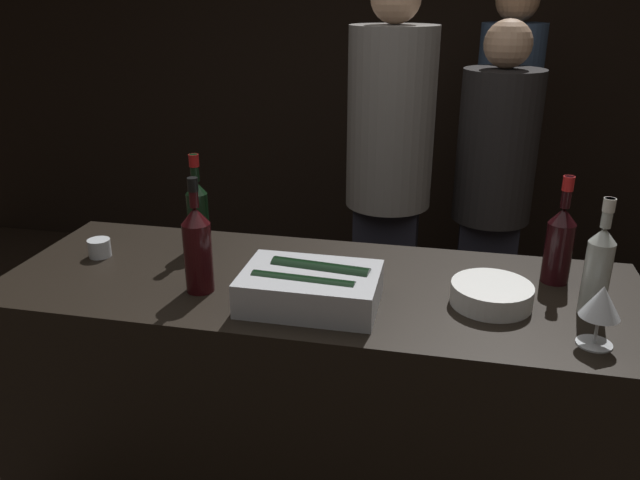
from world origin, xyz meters
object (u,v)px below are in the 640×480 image
at_px(bowl_white, 491,294).
at_px(white_wine_bottle, 598,267).
at_px(ice_bin_with_bottles, 311,287).
at_px(red_wine_bottle_burgundy, 198,212).
at_px(red_wine_bottle_tall, 560,241).
at_px(person_in_hoodie, 389,168).
at_px(wine_glass, 601,303).
at_px(person_blond_tee, 493,184).
at_px(candle_votive, 99,248).
at_px(red_wine_bottle_black_foil, 198,247).
at_px(person_grey_polo, 502,141).

relative_size(bowl_white, white_wine_bottle, 0.69).
distance_m(ice_bin_with_bottles, red_wine_bottle_burgundy, 0.55).
relative_size(red_wine_bottle_tall, person_in_hoodie, 0.17).
bearing_deg(ice_bin_with_bottles, wine_glass, -4.93).
distance_m(red_wine_bottle_tall, person_in_hoodie, 1.12).
bearing_deg(person_blond_tee, white_wine_bottle, 90.05).
distance_m(candle_votive, person_in_hoodie, 1.33).
bearing_deg(wine_glass, white_wine_bottle, 83.20).
distance_m(ice_bin_with_bottles, person_in_hoodie, 1.24).
relative_size(red_wine_bottle_burgundy, red_wine_bottle_tall, 1.00).
relative_size(ice_bin_with_bottles, person_in_hoodie, 0.20).
bearing_deg(red_wine_bottle_burgundy, wine_glass, -17.50).
relative_size(ice_bin_with_bottles, person_blond_tee, 0.22).
xyz_separation_m(red_wine_bottle_tall, red_wine_bottle_black_foil, (-1.00, -0.28, 0.01)).
bearing_deg(person_blond_tee, wine_glass, 88.42).
xyz_separation_m(candle_votive, white_wine_bottle, (1.48, -0.08, 0.10)).
bearing_deg(person_in_hoodie, red_wine_bottle_black_foil, 5.85).
xyz_separation_m(bowl_white, red_wine_bottle_black_foil, (-0.81, -0.08, 0.10)).
xyz_separation_m(red_wine_bottle_black_foil, person_in_hoodie, (0.40, 1.22, -0.07)).
bearing_deg(ice_bin_with_bottles, red_wine_bottle_black_foil, 176.97).
distance_m(white_wine_bottle, person_grey_polo, 1.77).
distance_m(candle_votive, person_grey_polo, 2.16).
bearing_deg(white_wine_bottle, ice_bin_with_bottles, -171.76).
bearing_deg(red_wine_bottle_tall, white_wine_bottle, -69.69).
bearing_deg(person_grey_polo, wine_glass, 14.79).
distance_m(red_wine_bottle_burgundy, person_blond_tee, 1.53).
bearing_deg(bowl_white, person_grey_polo, 86.10).
xyz_separation_m(red_wine_bottle_burgundy, white_wine_bottle, (1.18, -0.20, 0.00)).
xyz_separation_m(ice_bin_with_bottles, bowl_white, (0.48, 0.10, -0.02)).
xyz_separation_m(red_wine_bottle_black_foil, person_grey_polo, (0.93, 1.86, -0.06)).
relative_size(red_wine_bottle_burgundy, red_wine_bottle_black_foil, 0.97).
height_order(candle_votive, person_in_hoodie, person_in_hoodie).
xyz_separation_m(candle_votive, red_wine_bottle_burgundy, (0.29, 0.12, 0.10)).
bearing_deg(red_wine_bottle_tall, red_wine_bottle_burgundy, 179.36).
xyz_separation_m(candle_votive, person_in_hoodie, (0.82, 1.05, 0.04)).
bearing_deg(red_wine_bottle_black_foil, person_in_hoodie, 71.69).
bearing_deg(white_wine_bottle, person_blond_tee, 98.02).
xyz_separation_m(ice_bin_with_bottles, red_wine_bottle_burgundy, (-0.45, 0.31, 0.08)).
bearing_deg(candle_votive, white_wine_bottle, -2.91).
height_order(wine_glass, red_wine_bottle_burgundy, red_wine_bottle_burgundy).
bearing_deg(candle_votive, person_in_hoodie, 52.25).
bearing_deg(bowl_white, red_wine_bottle_burgundy, 167.62).
bearing_deg(person_in_hoodie, white_wine_bottle, 54.57).
bearing_deg(red_wine_bottle_black_foil, red_wine_bottle_tall, 15.45).
relative_size(person_in_hoodie, person_blond_tee, 1.11).
distance_m(bowl_white, red_wine_bottle_black_foil, 0.82).
relative_size(bowl_white, wine_glass, 1.41).
distance_m(ice_bin_with_bottles, person_grey_polo, 1.97).
bearing_deg(red_wine_bottle_burgundy, white_wine_bottle, -9.51).
relative_size(white_wine_bottle, person_grey_polo, 0.17).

